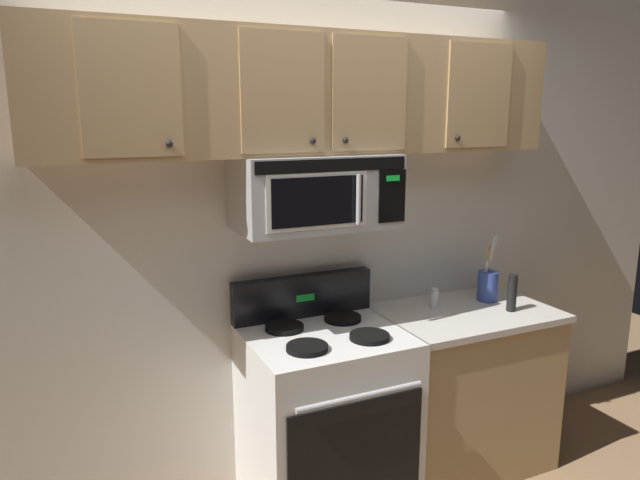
# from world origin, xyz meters

# --- Properties ---
(back_wall) EXTENTS (5.20, 0.10, 2.70)m
(back_wall) POSITION_xyz_m (0.00, 0.79, 1.35)
(back_wall) COLOR silver
(back_wall) RESTS_ON ground_plane
(stove_range) EXTENTS (0.76, 0.69, 1.12)m
(stove_range) POSITION_xyz_m (0.00, 0.42, 0.47)
(stove_range) COLOR white
(stove_range) RESTS_ON ground_plane
(over_range_microwave) EXTENTS (0.76, 0.43, 0.35)m
(over_range_microwave) POSITION_xyz_m (-0.00, 0.54, 1.58)
(over_range_microwave) COLOR #B7BABF
(upper_cabinets) EXTENTS (2.50, 0.36, 0.55)m
(upper_cabinets) POSITION_xyz_m (-0.00, 0.57, 2.02)
(upper_cabinets) COLOR tan
(counter_segment) EXTENTS (0.93, 0.65, 0.90)m
(counter_segment) POSITION_xyz_m (0.84, 0.43, 0.45)
(counter_segment) COLOR tan
(counter_segment) RESTS_ON ground_plane
(utensil_crock_blue) EXTENTS (0.11, 0.11, 0.39)m
(utensil_crock_blue) POSITION_xyz_m (1.05, 0.51, 1.00)
(utensil_crock_blue) COLOR #384C9E
(utensil_crock_blue) RESTS_ON counter_segment
(salt_shaker) EXTENTS (0.05, 0.05, 0.11)m
(salt_shaker) POSITION_xyz_m (0.71, 0.54, 0.95)
(salt_shaker) COLOR white
(salt_shaker) RESTS_ON counter_segment
(pepper_mill) EXTENTS (0.05, 0.05, 0.20)m
(pepper_mill) POSITION_xyz_m (1.05, 0.31, 1.00)
(pepper_mill) COLOR black
(pepper_mill) RESTS_ON counter_segment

